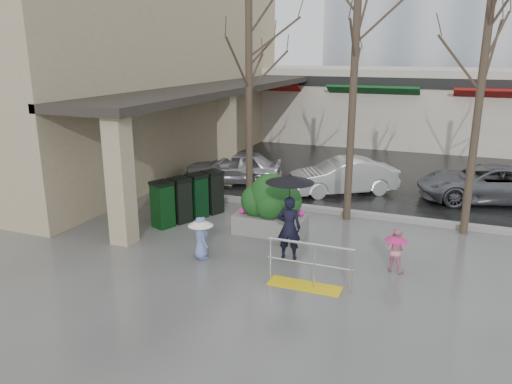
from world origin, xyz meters
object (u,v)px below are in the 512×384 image
Objects in this scene: woman at (289,207)px; news_boxes at (189,198)px; tree_mideast at (485,54)px; handrail at (308,271)px; tree_midwest at (356,39)px; car_b at (343,176)px; car_a at (234,167)px; planter at (271,205)px; child_pink at (396,247)px; child_blue at (201,234)px; car_c at (488,183)px; tree_west at (249,45)px.

woman reaches higher than news_boxes.
tree_mideast is 8.97m from news_boxes.
tree_midwest is (-0.16, 4.80, 4.86)m from handrail.
woman is 0.56× the size of car_b.
tree_midwest is 1.89× the size of car_a.
child_pink is at bearing -19.51° from planter.
car_a is at bearing 120.05° from news_boxes.
news_boxes is 4.46m from car_a.
car_a reaches higher than child_blue.
tree_midwest is 1.08× the size of tree_mideast.
planter is 0.52× the size of car_b.
tree_midwest is 1.83× the size of car_b.
tree_midwest is 6.51× the size of child_blue.
child_pink is at bearing 10.20° from news_boxes.
tree_midwest is at bearing -46.36° from child_pink.
car_b is at bearing 96.89° from handrail.
planter is 8.01m from car_c.
tree_midwest is 2.87× the size of news_boxes.
tree_west is 9.20m from car_c.
tree_mideast is at bearing -100.10° from child_pink.
car_c is at bearing 44.43° from planter.
news_boxes is (-4.59, 3.00, 0.30)m from handrail.
handrail is 6.83m from tree_midwest.
tree_west is at bearing 17.22° from car_a.
child_blue is at bearing -122.35° from tree_midwest.
car_c is (6.71, 7.87, -0.01)m from child_blue.
tree_mideast is at bearing 0.00° from tree_west.
tree_mideast is (3.14, 4.80, 4.48)m from handrail.
tree_mideast reaches higher than car_b.
news_boxes reaches higher than child_blue.
woman is at bearing -139.24° from tree_mideast.
tree_mideast reaches higher than car_a.
child_pink is 0.42× the size of news_boxes.
tree_midwest is 5.28m from woman.
tree_midwest reaches higher than tree_mideast.
handrail is at bearing -39.67° from car_c.
car_c is (3.84, 8.40, 0.25)m from handrail.
tree_midwest is 5.14m from planter.
child_blue reaches higher than child_pink.
handrail is 9.24m from car_c.
car_a is at bearing 152.01° from tree_midwest.
woman is at bearing -0.78° from news_boxes.
news_boxes is at bearing -157.92° from tree_midwest.
car_a is at bearing -62.90° from woman.
child_blue is at bearing 14.41° from woman.
child_blue is 0.24× the size of car_c.
tree_midwest reaches higher than child_blue.
tree_midwest is 6.60m from news_boxes.
child_blue is 3.01m from news_boxes.
tree_west is 6.18m from child_blue.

